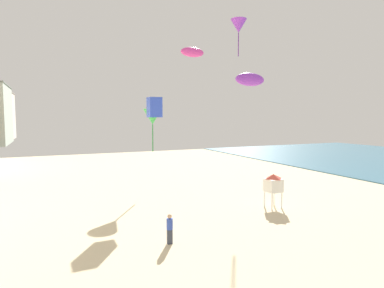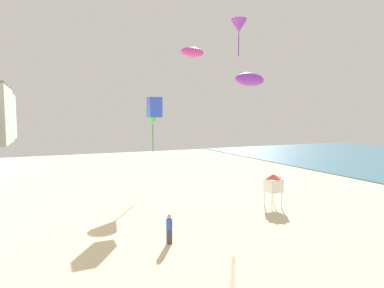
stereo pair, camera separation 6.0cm
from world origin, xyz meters
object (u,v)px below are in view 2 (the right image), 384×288
Objects in this scene: kite_purple_parafoil at (250,79)px; kite_flyer at (169,227)px; lifeguard_stand at (273,183)px; kite_green_delta at (153,117)px; kite_magenta_parafoil at (192,52)px; kite_blue_box at (154,107)px; kite_purple_delta at (239,26)px.

kite_flyer is at bearing -157.85° from kite_purple_parafoil.
lifeguard_stand is 8.06m from kite_purple_parafoil.
kite_flyer is at bearing 178.82° from lifeguard_stand.
kite_magenta_parafoil is at bearing -73.96° from kite_green_delta.
kite_green_delta is at bearing 110.20° from kite_purple_parafoil.
kite_flyer is 0.98× the size of kite_blue_box.
kite_magenta_parafoil is 1.18× the size of kite_blue_box.
kite_purple_delta is at bearing 50.50° from lifeguard_stand.
kite_purple_parafoil is at bearing -57.94° from kite_blue_box.
kite_magenta_parafoil is 5.81m from kite_purple_parafoil.
kite_purple_delta is 1.70× the size of kite_purple_parafoil.
kite_flyer is 0.42× the size of kite_purple_delta.
kite_purple_delta is at bearing 61.12° from kite_purple_parafoil.
kite_purple_delta is 14.73m from kite_blue_box.
lifeguard_stand is 11.41m from kite_blue_box.
lifeguard_stand is at bearing -56.29° from kite_green_delta.
kite_flyer is 12.38m from kite_blue_box.
kite_green_delta is 7.64m from kite_magenta_parafoil.
kite_flyer is 14.22m from kite_magenta_parafoil.
kite_purple_parafoil is (-2.67, -0.60, 7.58)m from lifeguard_stand.
kite_flyer is 11.36m from kite_purple_parafoil.
kite_blue_box is (-2.35, 2.50, -4.28)m from kite_magenta_parafoil.
kite_purple_parafoil is at bearing 171.91° from lifeguard_stand.
kite_magenta_parafoil is (1.58, -5.50, 5.06)m from kite_green_delta.
kite_flyer is at bearing -103.78° from kite_green_delta.
kite_magenta_parafoil is at bearing 114.74° from kite_purple_parafoil.
kite_green_delta is at bearing 106.04° from kite_magenta_parafoil.
lifeguard_stand is 11.95m from kite_magenta_parafoil.
kite_purple_delta is (10.13, 1.27, 9.73)m from kite_green_delta.
kite_purple_delta reaches higher than kite_green_delta.
kite_blue_box reaches higher than kite_flyer.
kite_purple_parafoil reaches higher than lifeguard_stand.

